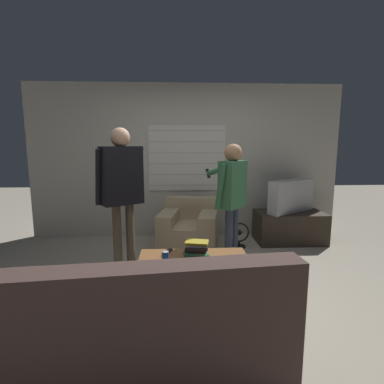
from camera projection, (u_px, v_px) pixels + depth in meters
The scene contains 13 objects.
ground_plane at pixel (192, 290), 3.26m from camera, with size 16.00×16.00×0.00m, color #B2A893.
wall_back at pixel (186, 161), 5.06m from camera, with size 5.20×0.08×2.55m.
couch_blue at pixel (136, 329), 2.05m from camera, with size 2.10×1.10×0.89m.
armchair_beige at pixel (189, 228), 4.56m from camera, with size 0.98×0.96×0.74m.
coffee_table at pixel (194, 262), 3.00m from camera, with size 1.10×0.54×0.45m.
tv_stand at pixel (289, 227), 4.83m from camera, with size 1.07×0.59×0.49m.
tv at pixel (291, 196), 4.76m from camera, with size 0.85×0.63×0.52m.
person_left_standing at pixel (122, 183), 3.44m from camera, with size 0.56×0.87×1.75m.
person_right_standing at pixel (232, 191), 3.74m from camera, with size 0.49×0.75×1.57m.
book_stack at pixel (196, 249), 3.03m from camera, with size 0.27×0.23×0.15m.
soda_can at pixel (166, 258), 2.82m from camera, with size 0.07×0.07×0.13m.
spare_remote at pixel (168, 251), 3.14m from camera, with size 0.10×0.13×0.02m.
floor_fan at pixel (239, 236), 4.58m from camera, with size 0.31×0.20×0.39m.
Camera 1 is at (-0.15, -3.05, 1.58)m, focal length 28.00 mm.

